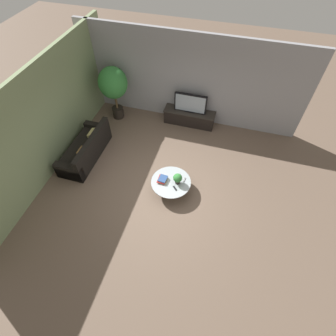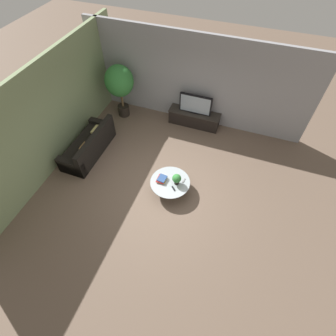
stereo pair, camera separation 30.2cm
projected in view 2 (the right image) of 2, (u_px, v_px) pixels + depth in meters
ground_plane at (159, 186)px, 7.54m from camera, size 24.00×24.00×0.00m
back_wall_stone at (195, 80)px, 8.35m from camera, size 7.40×0.12×3.00m
side_wall_left at (50, 116)px, 7.22m from camera, size 0.12×7.40×3.00m
media_console at (194, 118)px, 9.06m from camera, size 1.75×0.50×0.51m
television at (195, 104)px, 8.62m from camera, size 1.08×0.13×0.67m
coffee_table at (170, 184)px, 7.24m from camera, size 1.09×1.09×0.38m
couch_by_wall at (89, 146)px, 8.17m from camera, size 0.84×2.04×0.84m
potted_palm_tall at (119, 83)px, 8.61m from camera, size 0.95×0.95×1.90m
potted_plant_tabletop at (177, 179)px, 6.98m from camera, size 0.24×0.24×0.34m
book_stack at (162, 179)px, 7.16m from camera, size 0.25×0.29×0.09m
remote_black at (174, 189)px, 7.00m from camera, size 0.14×0.14×0.02m
remote_silver at (184, 181)px, 7.17m from camera, size 0.05×0.16×0.02m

